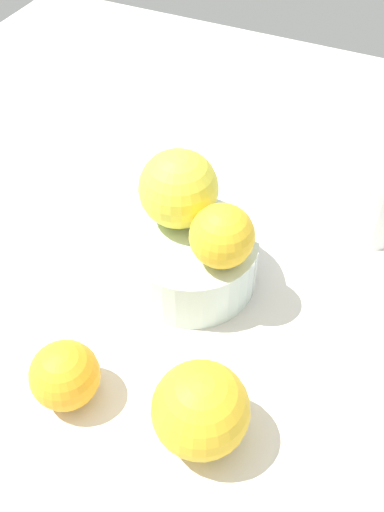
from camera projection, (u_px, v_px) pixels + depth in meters
ground_plane at (192, 285)px, 61.89cm from camera, size 110.00×110.00×2.00cm
fruit_bowl at (192, 261)px, 59.16cm from camera, size 13.11×13.11×5.77cm
orange_in_bowl_0 at (178, 189)px, 56.23cm from camera, size 7.76×7.76×7.76cm
orange_in_bowl_1 at (222, 236)px, 53.01cm from camera, size 6.04×6.04×6.04cm
orange_loose_0 at (201, 410)px, 46.41cm from camera, size 7.93×7.93×7.93cm
orange_loose_1 at (65, 375)px, 49.68cm from camera, size 6.04×6.04×6.04cm
ceramic_cup at (377, 205)px, 63.02cm from camera, size 5.75×5.75×8.09cm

